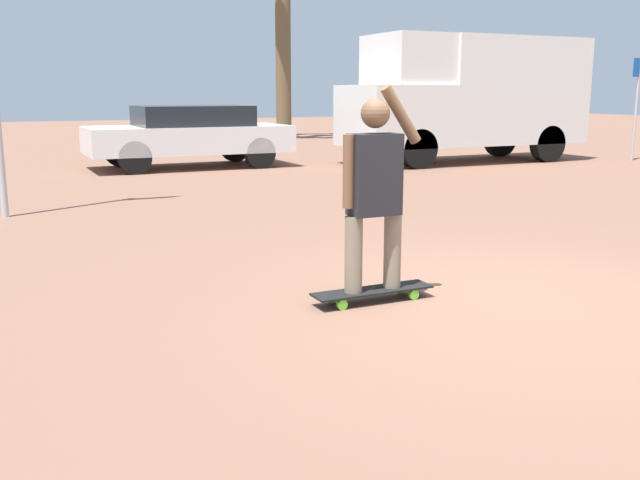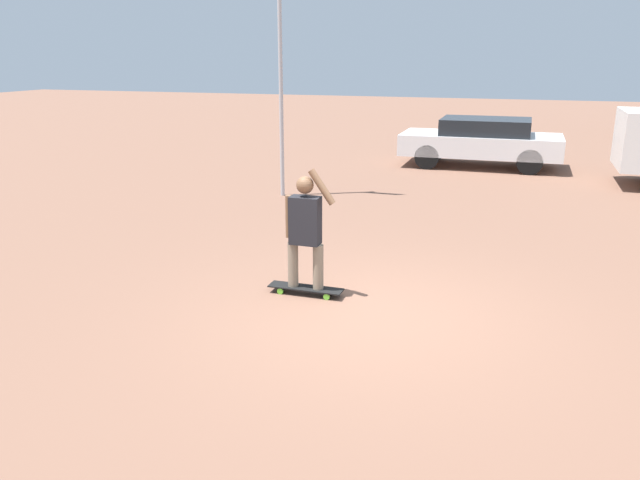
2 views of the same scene
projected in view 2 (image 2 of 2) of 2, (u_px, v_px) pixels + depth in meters
name	position (u px, v px, depth m)	size (l,w,h in m)	color
ground_plane	(368.00, 315.00, 7.67)	(80.00, 80.00, 0.00)	brown
skateboard	(306.00, 288.00, 8.32)	(1.01, 0.24, 0.10)	black
person_skateboarder	(305.00, 226.00, 8.07)	(0.68, 0.23, 1.61)	gray
parked_car_white	(482.00, 141.00, 17.55)	(4.38, 1.93, 1.36)	black
flagpole	(283.00, 32.00, 13.13)	(0.92, 0.12, 6.10)	#B7B7BC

